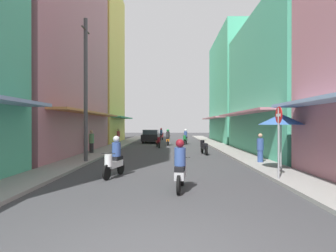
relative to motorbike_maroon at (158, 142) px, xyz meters
The scene contains 21 objects.
ground_plane 2.76m from the motorbike_maroon, 71.61° to the right, with size 97.35×97.35×0.00m, color #38383A.
sidewalk_left 4.70m from the motorbike_maroon, 146.55° to the right, with size 1.71×52.25×0.12m, color gray.
sidewalk_right 6.20m from the motorbike_maroon, 24.66° to the right, with size 1.71×52.25×0.12m, color gray.
building_left_mid 12.36m from the motorbike_maroon, 144.25° to the right, with size 7.05×13.90×16.69m.
building_left_far 13.07m from the motorbike_maroon, 139.25° to the left, with size 7.05×9.06×17.28m.
building_right_mid 11.67m from the motorbike_maroon, 29.69° to the right, with size 7.05×13.07×9.40m.
building_right_far 13.78m from the motorbike_maroon, 41.19° to the left, with size 7.05×12.71×12.27m.
motorbike_maroon is the anchor object (origin of this frame).
motorbike_red 11.83m from the motorbike_maroon, 90.47° to the left, with size 0.60×1.79×1.58m.
motorbike_silver 16.38m from the motorbike_maroon, 85.02° to the right, with size 0.55×1.81×1.58m.
motorbike_white 14.17m from the motorbike_maroon, 94.23° to the right, with size 0.65×1.78×1.58m.
motorbike_black 6.64m from the motorbike_maroon, 59.51° to the right, with size 0.55×1.81×0.96m.
motorbike_orange 2.90m from the motorbike_maroon, 73.09° to the left, with size 0.55×1.81×1.58m.
motorbike_green 5.00m from the motorbike_maroon, 58.43° to the left, with size 0.62×1.79×1.58m.
parked_car 6.83m from the motorbike_maroon, 99.24° to the left, with size 1.89×4.15×1.45m.
pedestrian_midway 6.79m from the motorbike_maroon, 131.07° to the left, with size 0.44×0.44×1.65m.
pedestrian_far 12.02m from the motorbike_maroon, 61.94° to the right, with size 0.34×0.34×1.57m.
pedestrian_foreground 7.26m from the motorbike_maroon, 125.83° to the right, with size 0.34×0.34×1.65m.
vendor_umbrella 14.48m from the motorbike_maroon, 66.66° to the right, with size 1.86×1.86×2.46m.
utility_pole 11.34m from the motorbike_maroon, 107.71° to the right, with size 0.20×1.20×7.52m.
street_sign_no_entry 15.87m from the motorbike_maroon, 71.92° to the right, with size 0.07×0.60×2.65m.
Camera 1 is at (0.27, -4.37, 2.01)m, focal length 30.51 mm.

